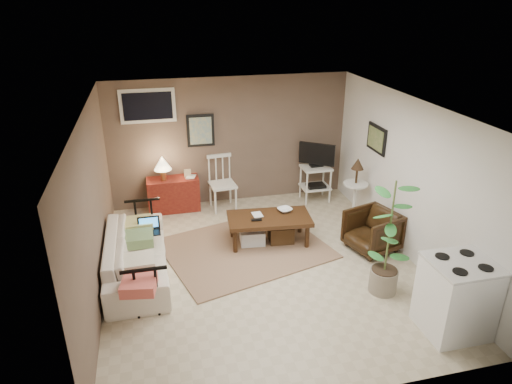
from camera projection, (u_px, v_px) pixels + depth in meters
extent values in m
plane|color=#C1B293|center=(262.00, 267.00, 6.81)|extent=(5.00, 5.00, 0.00)
cube|color=black|center=(201.00, 130.00, 8.32)|extent=(0.50, 0.03, 0.60)
cube|color=black|center=(377.00, 139.00, 7.61)|extent=(0.03, 0.60, 0.45)
cube|color=silver|center=(148.00, 106.00, 7.93)|extent=(0.96, 0.03, 0.60)
cube|color=#926E55|center=(245.00, 248.00, 7.28)|extent=(2.84, 2.51, 0.02)
cube|color=#37240F|center=(269.00, 219.00, 7.29)|extent=(1.38, 0.81, 0.07)
cylinder|color=#37240F|center=(235.00, 241.00, 7.09)|extent=(0.07, 0.07, 0.42)
cylinder|color=#37240F|center=(307.00, 237.00, 7.23)|extent=(0.07, 0.07, 0.42)
cylinder|color=#37240F|center=(232.00, 226.00, 7.55)|extent=(0.07, 0.07, 0.42)
cylinder|color=#37240F|center=(300.00, 222.00, 7.69)|extent=(0.07, 0.07, 0.42)
cube|color=black|center=(256.00, 220.00, 7.15)|extent=(0.17, 0.07, 0.02)
cube|color=#4A321A|center=(281.00, 233.00, 7.43)|extent=(0.42, 0.37, 0.29)
cube|color=silver|center=(252.00, 237.00, 7.38)|extent=(0.42, 0.37, 0.24)
imported|color=white|center=(136.00, 248.00, 6.50)|extent=(0.62, 2.12, 0.83)
cube|color=black|center=(149.00, 233.00, 6.79)|extent=(0.33, 0.22, 0.02)
cube|color=black|center=(149.00, 222.00, 6.85)|extent=(0.33, 0.02, 0.20)
cube|color=#369AF5|center=(149.00, 223.00, 6.84)|extent=(0.27, 0.00, 0.16)
cube|color=maroon|center=(174.00, 194.00, 8.49)|extent=(0.94, 0.42, 0.63)
cylinder|color=#AD7742|center=(163.00, 175.00, 8.25)|extent=(0.10, 0.10, 0.21)
cone|color=#FFEDB7|center=(162.00, 163.00, 8.16)|extent=(0.31, 0.31, 0.25)
cube|color=tan|center=(187.00, 173.00, 8.41)|extent=(0.13, 0.02, 0.16)
cube|color=silver|center=(223.00, 185.00, 8.47)|extent=(0.50, 0.50, 0.04)
cylinder|color=silver|center=(215.00, 203.00, 8.35)|extent=(0.04, 0.04, 0.46)
cylinder|color=silver|center=(236.00, 200.00, 8.46)|extent=(0.04, 0.04, 0.46)
cylinder|color=silver|center=(210.00, 194.00, 8.69)|extent=(0.04, 0.04, 0.46)
cylinder|color=silver|center=(230.00, 192.00, 8.80)|extent=(0.04, 0.04, 0.46)
cube|color=silver|center=(219.00, 156.00, 8.45)|extent=(0.46, 0.09, 0.07)
cube|color=silver|center=(316.00, 168.00, 8.76)|extent=(0.55, 0.45, 0.04)
cube|color=silver|center=(315.00, 187.00, 8.92)|extent=(0.55, 0.45, 0.03)
cylinder|color=silver|center=(307.00, 188.00, 8.67)|extent=(0.04, 0.04, 0.69)
cylinder|color=silver|center=(330.00, 186.00, 8.77)|extent=(0.04, 0.04, 0.69)
cylinder|color=silver|center=(300.00, 181.00, 9.00)|extent=(0.04, 0.04, 0.69)
cylinder|color=silver|center=(323.00, 179.00, 9.11)|extent=(0.04, 0.04, 0.69)
cube|color=black|center=(316.00, 165.00, 8.74)|extent=(0.25, 0.14, 0.03)
cube|color=black|center=(317.00, 154.00, 8.65)|extent=(0.59, 0.44, 0.42)
cube|color=#F89C60|center=(317.00, 154.00, 8.65)|extent=(0.49, 0.35, 0.34)
cube|color=black|center=(316.00, 187.00, 8.86)|extent=(0.35, 0.25, 0.10)
cylinder|color=silver|center=(353.00, 218.00, 8.26)|extent=(0.30, 0.30, 0.03)
cylinder|color=silver|center=(354.00, 201.00, 8.13)|extent=(0.06, 0.06, 0.65)
cylinder|color=silver|center=(356.00, 184.00, 8.00)|extent=(0.43, 0.43, 0.03)
cylinder|color=black|center=(357.00, 175.00, 7.93)|extent=(0.04, 0.04, 0.28)
cone|color=#332214|center=(358.00, 164.00, 7.85)|extent=(0.22, 0.22, 0.19)
imported|color=black|center=(372.00, 229.00, 7.14)|extent=(0.82, 0.85, 0.71)
cylinder|color=gray|center=(383.00, 281.00, 6.20)|extent=(0.37, 0.37, 0.33)
cylinder|color=#4C602D|center=(390.00, 227.00, 5.87)|extent=(0.02, 0.02, 1.30)
cube|color=white|center=(456.00, 298.00, 5.37)|extent=(0.71, 0.66, 0.92)
cube|color=silver|center=(463.00, 264.00, 5.18)|extent=(0.73, 0.68, 0.03)
cylinder|color=black|center=(460.00, 272.00, 4.99)|extent=(0.16, 0.16, 0.01)
cylinder|color=black|center=(486.00, 268.00, 5.06)|extent=(0.16, 0.16, 0.01)
cylinder|color=black|center=(442.00, 256.00, 5.28)|extent=(0.16, 0.16, 0.01)
cylinder|color=black|center=(467.00, 253.00, 5.35)|extent=(0.16, 0.16, 0.01)
imported|color=#37240F|center=(285.00, 205.00, 7.41)|extent=(0.23, 0.12, 0.23)
imported|color=#37240F|center=(253.00, 210.00, 7.27)|extent=(0.15, 0.02, 0.21)
imported|color=#37240F|center=(186.00, 172.00, 8.39)|extent=(0.16, 0.07, 0.22)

